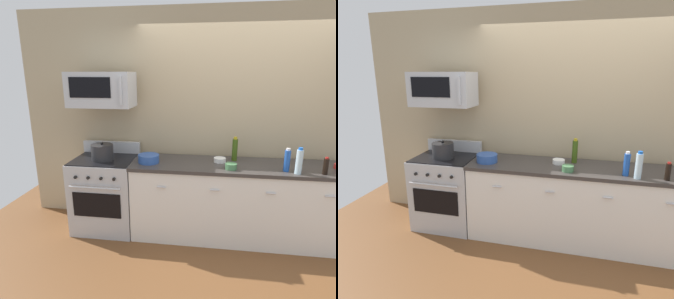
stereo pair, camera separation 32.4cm
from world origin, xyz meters
TOP-DOWN VIEW (x-y plane):
  - ground_plane at (0.00, 0.00)m, footprint 6.73×6.73m
  - back_wall at (0.00, 0.41)m, footprint 5.61×0.10m
  - counter_unit at (-0.00, -0.00)m, footprint 2.52×0.66m
  - range_oven at (-1.63, 0.00)m, footprint 0.76×0.69m
  - microwave at (-1.63, 0.05)m, footprint 0.74×0.44m
  - bottle_water_clear at (0.56, -0.23)m, footprint 0.07×0.07m
  - bottle_olive_oil at (-0.06, 0.15)m, footprint 0.06×0.06m
  - bottle_soy_sauce_dark at (0.83, -0.21)m, footprint 0.05×0.05m
  - bottle_soda_blue at (0.46, -0.17)m, footprint 0.06×0.06m
  - bowl_blue_mixing at (-1.06, -0.07)m, footprint 0.25×0.25m
  - bowl_white_ceramic at (-0.23, 0.06)m, footprint 0.14×0.14m
  - bowl_green_glaze at (-0.12, -0.18)m, footprint 0.13×0.13m
  - stockpot at (-1.63, -0.05)m, footprint 0.26×0.26m

SIDE VIEW (x-z plane):
  - ground_plane at x=0.00m, z-range 0.00..0.00m
  - counter_unit at x=0.00m, z-range 0.00..0.92m
  - range_oven at x=-1.63m, z-range -0.07..1.00m
  - bowl_white_ceramic at x=-0.23m, z-range 0.92..0.97m
  - bowl_green_glaze at x=-0.12m, z-range 0.92..0.99m
  - bowl_blue_mixing at x=-1.06m, z-range 0.92..1.02m
  - bottle_soy_sauce_dark at x=0.83m, z-range 0.92..1.10m
  - stockpot at x=-1.63m, z-range 0.91..1.13m
  - bottle_soda_blue at x=0.46m, z-range 0.91..1.17m
  - bottle_water_clear at x=0.56m, z-range 0.91..1.20m
  - bottle_olive_oil at x=-0.06m, z-range 0.91..1.20m
  - back_wall at x=0.00m, z-range 0.00..2.70m
  - microwave at x=-1.63m, z-range 1.55..1.95m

